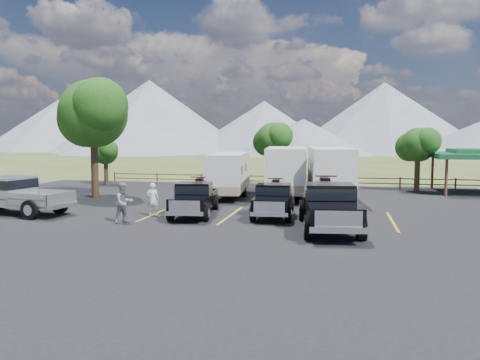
% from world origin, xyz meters
% --- Properties ---
extents(ground, '(320.00, 320.00, 0.00)m').
position_xyz_m(ground, '(0.00, 0.00, 0.00)').
color(ground, '#444A1F').
rests_on(ground, ground).
extents(asphalt_lot, '(44.00, 34.00, 0.04)m').
position_xyz_m(asphalt_lot, '(0.00, 3.00, 0.02)').
color(asphalt_lot, black).
rests_on(asphalt_lot, ground).
extents(stall_lines, '(12.12, 5.50, 0.01)m').
position_xyz_m(stall_lines, '(0.00, 4.00, 0.04)').
color(stall_lines, gold).
rests_on(stall_lines, asphalt_lot).
extents(tree_big_nw, '(5.54, 5.18, 7.84)m').
position_xyz_m(tree_big_nw, '(-12.55, 9.03, 5.60)').
color(tree_big_nw, black).
rests_on(tree_big_nw, ground).
extents(tree_ne_a, '(3.11, 2.92, 4.76)m').
position_xyz_m(tree_ne_a, '(8.97, 17.01, 3.48)').
color(tree_ne_a, black).
rests_on(tree_ne_a, ground).
extents(tree_north, '(3.46, 3.24, 5.25)m').
position_xyz_m(tree_north, '(-2.03, 19.02, 3.83)').
color(tree_north, black).
rests_on(tree_north, ground).
extents(tree_nw_small, '(2.59, 2.43, 3.85)m').
position_xyz_m(tree_nw_small, '(-16.02, 17.01, 2.78)').
color(tree_nw_small, black).
rests_on(tree_nw_small, ground).
extents(rail_fence, '(36.12, 0.12, 1.00)m').
position_xyz_m(rail_fence, '(2.00, 18.50, 0.61)').
color(rail_fence, brown).
rests_on(rail_fence, ground).
extents(pavilion, '(6.20, 6.20, 3.22)m').
position_xyz_m(pavilion, '(13.00, 17.00, 2.79)').
color(pavilion, brown).
rests_on(pavilion, ground).
extents(mountain_range, '(209.00, 71.00, 20.00)m').
position_xyz_m(mountain_range, '(-7.63, 105.98, 7.87)').
color(mountain_range, slate).
rests_on(mountain_range, ground).
extents(rig_left, '(2.59, 5.85, 1.89)m').
position_xyz_m(rig_left, '(-3.89, 3.89, 0.95)').
color(rig_left, black).
rests_on(rig_left, asphalt_lot).
extents(rig_center, '(2.23, 5.63, 1.84)m').
position_xyz_m(rig_center, '(0.17, 4.51, 0.93)').
color(rig_center, black).
rests_on(rig_center, asphalt_lot).
extents(rig_right, '(3.08, 6.98, 2.26)m').
position_xyz_m(rig_right, '(3.03, 1.54, 1.13)').
color(rig_right, black).
rests_on(rig_right, asphalt_lot).
extents(trailer_left, '(2.83, 8.49, 2.94)m').
position_xyz_m(trailer_left, '(-3.84, 11.16, 1.58)').
color(trailer_left, white).
rests_on(trailer_left, asphalt_lot).
extents(trailer_center, '(3.31, 9.64, 3.33)m').
position_xyz_m(trailer_center, '(-0.08, 11.77, 1.78)').
color(trailer_center, white).
rests_on(trailer_center, asphalt_lot).
extents(trailer_right, '(3.35, 9.66, 3.34)m').
position_xyz_m(trailer_right, '(2.81, 11.15, 1.79)').
color(trailer_right, white).
rests_on(trailer_right, asphalt_lot).
extents(pickup_silver, '(6.83, 3.07, 1.98)m').
position_xyz_m(pickup_silver, '(-13.24, 2.03, 1.07)').
color(pickup_silver, '#9FA3A8').
rests_on(pickup_silver, asphalt_lot).
extents(person_a, '(0.71, 0.56, 1.71)m').
position_xyz_m(person_a, '(-5.86, 2.96, 0.90)').
color(person_a, silver).
rests_on(person_a, asphalt_lot).
extents(person_b, '(1.14, 1.18, 1.92)m').
position_xyz_m(person_b, '(-6.44, 0.91, 1.00)').
color(person_b, slate).
rests_on(person_b, asphalt_lot).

